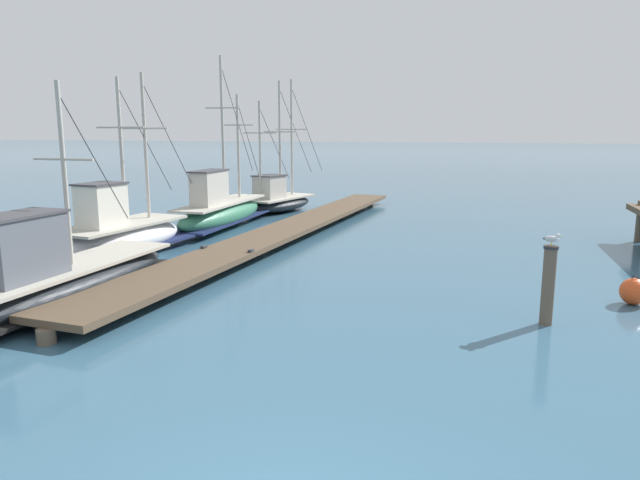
{
  "coord_description": "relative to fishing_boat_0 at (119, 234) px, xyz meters",
  "views": [
    {
      "loc": [
        1.74,
        -4.31,
        3.97
      ],
      "look_at": [
        -2.29,
        8.52,
        1.4
      ],
      "focal_mm": 32.2,
      "sensor_mm": 36.0,
      "label": 1
    }
  ],
  "objects": [
    {
      "name": "fishing_boat_2",
      "position": [
        1.91,
        -4.94,
        -0.09
      ],
      "size": [
        1.94,
        7.45,
        5.09
      ],
      "color": "black",
      "rests_on": "ground"
    },
    {
      "name": "mooring_buoy",
      "position": [
        14.7,
        -0.97,
        -0.39
      ],
      "size": [
        0.62,
        0.62,
        0.7
      ],
      "color": "#E04C1E",
      "rests_on": "ground"
    },
    {
      "name": "mooring_piling",
      "position": [
        12.67,
        -3.07,
        0.17
      ],
      "size": [
        0.3,
        0.3,
        1.67
      ],
      "color": "brown",
      "rests_on": "ground"
    },
    {
      "name": "fishing_boat_3",
      "position": [
        1.02,
        11.08,
        -0.08
      ],
      "size": [
        3.15,
        6.75,
        6.5
      ],
      "color": "black",
      "rests_on": "ground"
    },
    {
      "name": "fishing_boat_1",
      "position": [
        0.63,
        5.78,
        0.04
      ],
      "size": [
        1.85,
        7.62,
        6.94
      ],
      "color": "#337556",
      "rests_on": "ground"
    },
    {
      "name": "fishing_boat_0",
      "position": [
        0.0,
        0.0,
        0.0
      ],
      "size": [
        2.64,
        6.57,
        5.86
      ],
      "color": "silver",
      "rests_on": "ground"
    },
    {
      "name": "perched_seagull",
      "position": [
        12.66,
        -3.07,
        1.12
      ],
      "size": [
        0.38,
        0.18,
        0.27
      ],
      "color": "gold",
      "rests_on": "mooring_piling"
    },
    {
      "name": "floating_dock",
      "position": [
        4.13,
        4.44,
        -0.34
      ],
      "size": [
        2.92,
        23.41,
        0.53
      ],
      "color": "brown",
      "rests_on": "ground"
    }
  ]
}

